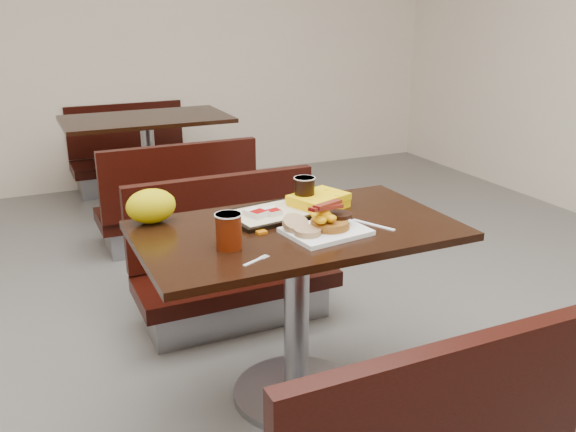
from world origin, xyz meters
name	(u,v)px	position (x,y,z in m)	size (l,w,h in m)	color
floor	(296,395)	(0.00, 0.00, 0.00)	(6.00, 7.00, 0.01)	slate
wall_back	(116,22)	(0.00, 3.50, 1.40)	(6.00, 0.01, 2.80)	beige
table_near	(297,315)	(0.00, 0.00, 0.38)	(1.20, 0.70, 0.75)	black
bench_near_s	(396,420)	(0.00, -0.70, 0.36)	(1.00, 0.46, 0.72)	black
bench_near_n	(236,257)	(0.00, 0.70, 0.36)	(1.00, 0.46, 0.72)	black
table_far	(149,166)	(0.00, 2.60, 0.38)	(1.20, 0.70, 0.75)	black
bench_far_s	(173,193)	(0.00, 1.90, 0.36)	(1.00, 0.46, 0.72)	black
bench_far_n	(131,149)	(0.00, 3.30, 0.36)	(1.00, 0.46, 0.72)	black
platter	(326,231)	(0.07, -0.11, 0.76)	(0.29, 0.22, 0.02)	white
pancake_stack	(330,224)	(0.09, -0.10, 0.78)	(0.15, 0.15, 0.03)	#9B6019
sausage_patty	(339,215)	(0.14, -0.08, 0.80)	(0.09, 0.09, 0.01)	black
scrambled_eggs	(323,215)	(0.05, -0.11, 0.82)	(0.10, 0.08, 0.05)	#EDBD04
bacon_strips	(326,207)	(0.06, -0.11, 0.86)	(0.17, 0.07, 0.01)	#4D0508
muffin_bottom	(308,232)	(-0.02, -0.13, 0.78)	(0.10, 0.10, 0.02)	tan
muffin_top	(295,223)	(-0.04, -0.06, 0.79)	(0.10, 0.10, 0.02)	tan
coffee_cup_near	(229,231)	(-0.31, -0.10, 0.81)	(0.09, 0.09, 0.12)	maroon
fork	(253,262)	(-0.28, -0.25, 0.75)	(0.11, 0.02, 0.00)	white
knife	(373,225)	(0.27, -0.11, 0.75)	(0.19, 0.02, 0.00)	white
condiment_syrup	(262,232)	(-0.15, -0.01, 0.75)	(0.04, 0.03, 0.01)	#B65A07
condiment_ketchup	(291,228)	(-0.03, -0.01, 0.75)	(0.04, 0.03, 0.01)	#8C0504
tray	(271,214)	(-0.04, 0.16, 0.76)	(0.36, 0.25, 0.02)	black
hashbrown_sleeve_left	(256,213)	(-0.11, 0.14, 0.78)	(0.06, 0.08, 0.02)	silver
hashbrown_sleeve_right	(271,211)	(-0.05, 0.13, 0.78)	(0.05, 0.07, 0.02)	silver
coffee_cup_far	(305,191)	(0.13, 0.19, 0.82)	(0.08, 0.08, 0.11)	black
clamshell	(319,201)	(0.18, 0.17, 0.78)	(0.22, 0.17, 0.06)	#FFC704
paper_bag	(151,206)	(-0.49, 0.28, 0.82)	(0.19, 0.14, 0.13)	#D4C107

